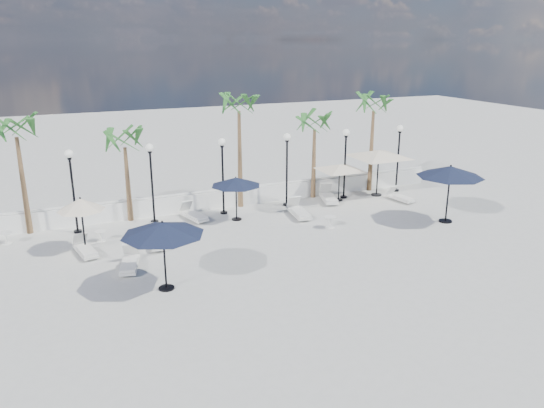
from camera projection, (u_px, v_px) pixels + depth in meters
name	position (u px, v px, depth m)	size (l,w,h in m)	color
ground	(275.00, 260.00, 21.13)	(100.00, 100.00, 0.00)	#A9A9A3
balustrade	(218.00, 199.00, 27.56)	(26.00, 0.30, 1.01)	white
lamppost_1	(72.00, 180.00, 23.44)	(0.36, 0.36, 3.84)	black
lamppost_2	(151.00, 172.00, 24.76)	(0.36, 0.36, 3.84)	black
lamppost_3	(223.00, 165.00, 26.09)	(0.36, 0.36, 3.84)	black
lamppost_4	(287.00, 159.00, 27.41)	(0.36, 0.36, 3.84)	black
lamppost_5	(345.00, 154.00, 28.74)	(0.36, 0.36, 3.84)	black
lamppost_6	(399.00, 149.00, 30.06)	(0.36, 0.36, 3.84)	black
palm_0	(16.00, 134.00, 22.78)	(2.60, 2.60, 5.50)	brown
palm_1	(125.00, 144.00, 24.71)	(2.60, 2.60, 4.70)	brown
palm_2	(239.00, 109.00, 26.46)	(2.60, 2.60, 6.10)	brown
palm_3	(315.00, 127.00, 28.44)	(2.60, 2.60, 4.90)	brown
palm_4	(374.00, 109.00, 29.61)	(2.60, 2.60, 5.70)	brown
lounger_0	(85.00, 249.00, 21.63)	(0.90, 1.87, 0.67)	silver
lounger_1	(159.00, 239.00, 22.64)	(0.96, 2.04, 0.73)	silver
lounger_2	(193.00, 215.00, 25.88)	(1.08, 2.01, 0.72)	silver
lounger_3	(129.00, 263.00, 20.31)	(1.06, 1.98, 0.71)	silver
lounger_4	(299.00, 211.00, 26.31)	(0.91, 2.12, 0.77)	silver
lounger_5	(328.00, 197.00, 28.73)	(1.22, 2.17, 0.78)	silver
lounger_6	(400.00, 197.00, 28.86)	(0.83, 1.78, 0.64)	silver
side_table_0	(6.00, 237.00, 22.71)	(0.55, 0.55, 0.53)	silver
side_table_1	(101.00, 235.00, 23.05)	(0.48, 0.48, 0.46)	silver
side_table_2	(330.00, 221.00, 24.66)	(0.57, 0.57, 0.56)	silver
parasol_navy_left	(163.00, 229.00, 18.04)	(2.89, 2.89, 2.55)	black
parasol_navy_mid	(236.00, 182.00, 25.34)	(2.42, 2.42, 2.17)	black
parasol_navy_right	(450.00, 172.00, 24.87)	(3.15, 3.15, 2.82)	black
parasol_cream_sq_a	(379.00, 150.00, 29.19)	(5.68, 5.68, 2.79)	black
parasol_cream_sq_b	(340.00, 165.00, 28.43)	(4.32, 4.32, 2.16)	black
parasol_cream_small	(81.00, 205.00, 21.43)	(1.91, 1.91, 2.35)	black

